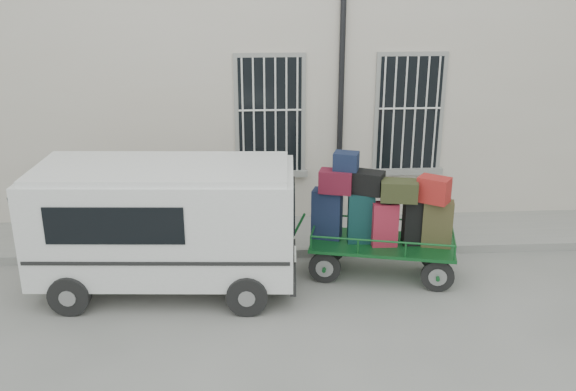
# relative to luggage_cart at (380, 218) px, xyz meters

# --- Properties ---
(ground) EXTENTS (80.00, 80.00, 0.00)m
(ground) POSITION_rel_luggage_cart_xyz_m (-1.32, -0.57, -1.05)
(ground) COLOR slate
(ground) RESTS_ON ground
(building) EXTENTS (24.00, 5.15, 6.00)m
(building) POSITION_rel_luggage_cart_xyz_m (-1.32, 4.92, 1.95)
(building) COLOR beige
(building) RESTS_ON ground
(sidewalk) EXTENTS (24.00, 1.70, 0.15)m
(sidewalk) POSITION_rel_luggage_cart_xyz_m (-1.32, 1.63, -0.98)
(sidewalk) COLOR gray
(sidewalk) RESTS_ON ground
(luggage_cart) EXTENTS (2.83, 1.58, 2.12)m
(luggage_cart) POSITION_rel_luggage_cart_xyz_m (0.00, 0.00, 0.00)
(luggage_cart) COLOR black
(luggage_cart) RESTS_ON ground
(van) EXTENTS (4.24, 2.10, 2.08)m
(van) POSITION_rel_luggage_cart_xyz_m (-3.48, -0.23, 0.14)
(van) COLOR white
(van) RESTS_ON ground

